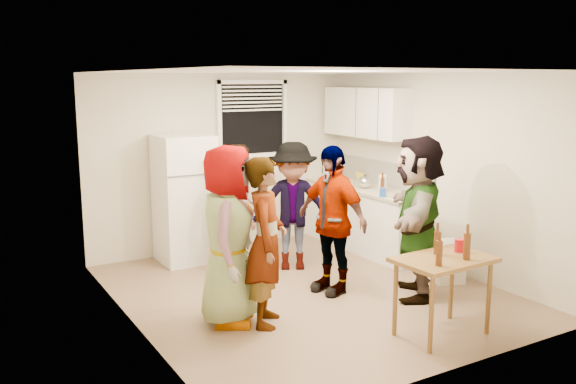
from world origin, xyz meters
TOP-DOWN VIEW (x-y plane):
  - room at (0.00, 0.00)m, footprint 4.00×4.50m
  - window at (0.45, 2.21)m, footprint 1.12×0.10m
  - refrigerator at (-0.75, 1.88)m, footprint 0.70×0.70m
  - counter_lower at (1.70, 1.15)m, footprint 0.60×2.20m
  - countertop at (1.70, 1.15)m, footprint 0.64×2.22m
  - backsplash at (1.99, 1.15)m, footprint 0.03×2.20m
  - upper_cabinets at (1.83, 1.35)m, footprint 0.34×1.60m
  - kettle at (1.65, 1.09)m, footprint 0.28×0.25m
  - paper_towel at (1.68, 0.74)m, footprint 0.11×0.11m
  - wine_bottle at (1.75, 1.93)m, footprint 0.07×0.07m
  - beer_bottle_counter at (1.60, 0.65)m, footprint 0.05×0.05m
  - blue_cup at (1.44, 0.44)m, footprint 0.09×0.09m
  - picture_frame at (1.92, 1.56)m, footprint 0.02×0.17m
  - trash_bin at (1.66, -0.55)m, footprint 0.43×0.43m
  - serving_table at (0.47, -1.67)m, footprint 0.93×0.64m
  - beer_bottle_table at (0.60, -1.81)m, footprint 0.07×0.07m
  - red_cup at (0.74, -1.60)m, footprint 0.10×0.10m
  - guest_grey at (-1.15, -0.35)m, footprint 1.99×1.71m
  - guest_stripe at (-0.85, -0.58)m, footprint 1.75×1.44m
  - guest_back_left at (-0.32, 1.04)m, footprint 0.99×1.72m
  - guest_back_right at (0.32, 0.85)m, footprint 1.73×1.95m
  - guest_black at (0.25, -0.12)m, footprint 1.87×1.34m
  - guest_orange at (0.99, -0.73)m, footprint 2.48×2.47m

SIDE VIEW (x-z plane):
  - room at x=0.00m, z-range -1.25..1.25m
  - serving_table at x=0.47m, z-range -0.38..0.38m
  - guest_grey at x=-1.15m, z-range -0.29..0.29m
  - guest_stripe at x=-0.85m, z-range -0.20..0.20m
  - guest_back_left at x=-0.32m, z-range -0.31..0.31m
  - guest_back_right at x=0.32m, z-range -0.31..0.31m
  - guest_black at x=0.25m, z-range -0.21..0.21m
  - guest_orange at x=0.99m, z-range -0.27..0.27m
  - trash_bin at x=1.66m, z-range 0.00..0.50m
  - counter_lower at x=1.70m, z-range 0.00..0.86m
  - beer_bottle_table at x=0.60m, z-range 0.64..0.89m
  - red_cup at x=0.74m, z-range 0.70..0.83m
  - refrigerator at x=-0.75m, z-range 0.00..1.70m
  - countertop at x=1.70m, z-range 0.86..0.90m
  - paper_towel at x=1.68m, z-range 0.78..1.02m
  - kettle at x=1.65m, z-range 0.80..1.00m
  - wine_bottle at x=1.75m, z-range 0.77..1.03m
  - beer_bottle_counter at x=1.60m, z-range 0.79..1.01m
  - blue_cup at x=1.44m, z-range 0.84..0.96m
  - picture_frame at x=1.92m, z-range 0.90..1.05m
  - backsplash at x=1.99m, z-range 0.90..1.26m
  - window at x=0.45m, z-range 1.32..2.38m
  - upper_cabinets at x=1.83m, z-range 1.60..2.30m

